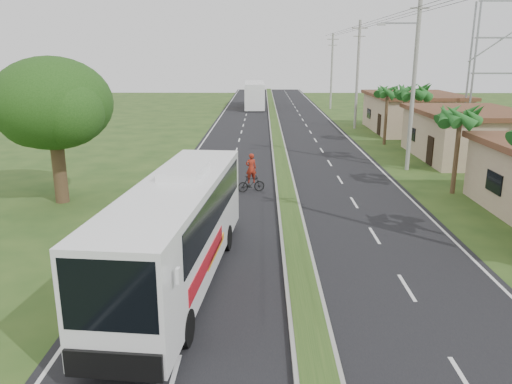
{
  "coord_description": "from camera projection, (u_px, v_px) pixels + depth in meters",
  "views": [
    {
      "loc": [
        -1.36,
        -15.34,
        7.55
      ],
      "look_at": [
        -1.64,
        5.57,
        1.8
      ],
      "focal_mm": 35.0,
      "sensor_mm": 36.0,
      "label": 1
    }
  ],
  "objects": [
    {
      "name": "coach_bus_far",
      "position": [
        254.0,
        93.0,
        73.59
      ],
      "size": [
        3.07,
        12.75,
        3.7
      ],
      "rotation": [
        0.0,
        0.0,
        0.02
      ],
      "color": "white",
      "rests_on": "ground"
    },
    {
      "name": "median_strip",
      "position": [
        281.0,
        162.0,
        36.03
      ],
      "size": [
        1.2,
        160.0,
        0.18
      ],
      "color": "gray",
      "rests_on": "ground"
    },
    {
      "name": "road_asphalt",
      "position": [
        281.0,
        163.0,
        36.06
      ],
      "size": [
        14.0,
        160.0,
        0.02
      ],
      "primitive_type": "cube",
      "color": "black",
      "rests_on": "ground"
    },
    {
      "name": "palm_verge_b",
      "position": [
        460.0,
        116.0,
        27.07
      ],
      "size": [
        2.4,
        2.4,
        5.05
      ],
      "color": "#473321",
      "rests_on": "ground"
    },
    {
      "name": "coach_bus_main",
      "position": [
        178.0,
        224.0,
        16.64
      ],
      "size": [
        3.5,
        11.94,
        3.8
      ],
      "rotation": [
        0.0,
        0.0,
        -0.09
      ],
      "color": "white",
      "rests_on": "ground"
    },
    {
      "name": "lane_edge_left",
      "position": [
        189.0,
        163.0,
        36.14
      ],
      "size": [
        0.12,
        160.0,
        0.01
      ],
      "primitive_type": "cube",
      "color": "silver",
      "rests_on": "ground"
    },
    {
      "name": "motorcyclist",
      "position": [
        251.0,
        178.0,
        28.24
      ],
      "size": [
        1.64,
        0.86,
        2.25
      ],
      "rotation": [
        0.0,
        0.0,
        0.28
      ],
      "color": "black",
      "rests_on": "ground"
    },
    {
      "name": "ground",
      "position": [
        302.0,
        287.0,
        16.78
      ],
      "size": [
        180.0,
        180.0,
        0.0
      ],
      "primitive_type": "plane",
      "color": "#264519",
      "rests_on": "ground"
    },
    {
      "name": "shop_far",
      "position": [
        413.0,
        112.0,
        50.8
      ],
      "size": [
        8.6,
        11.6,
        3.82
      ],
      "color": "tan",
      "rests_on": "ground"
    },
    {
      "name": "shop_mid",
      "position": [
        467.0,
        134.0,
        37.32
      ],
      "size": [
        7.6,
        10.6,
        3.67
      ],
      "color": "tan",
      "rests_on": "ground"
    },
    {
      "name": "palm_verge_d",
      "position": [
        388.0,
        92.0,
        42.45
      ],
      "size": [
        2.4,
        2.4,
        5.25
      ],
      "color": "#473321",
      "rests_on": "ground"
    },
    {
      "name": "utility_pole_b",
      "position": [
        414.0,
        76.0,
        32.36
      ],
      "size": [
        3.2,
        0.28,
        12.0
      ],
      "color": "gray",
      "rests_on": "ground"
    },
    {
      "name": "utility_pole_c",
      "position": [
        357.0,
        74.0,
        51.8
      ],
      "size": [
        1.6,
        0.28,
        11.0
      ],
      "color": "gray",
      "rests_on": "ground"
    },
    {
      "name": "shade_tree",
      "position": [
        51.0,
        107.0,
        25.25
      ],
      "size": [
        6.3,
        6.0,
        7.54
      ],
      "color": "#473321",
      "rests_on": "ground"
    },
    {
      "name": "lane_edge_right",
      "position": [
        374.0,
        163.0,
        35.97
      ],
      "size": [
        0.12,
        160.0,
        0.01
      ],
      "primitive_type": "cube",
      "color": "silver",
      "rests_on": "ground"
    },
    {
      "name": "utility_pole_d",
      "position": [
        332.0,
        71.0,
        71.15
      ],
      "size": [
        1.6,
        0.28,
        10.5
      ],
      "color": "gray",
      "rests_on": "ground"
    },
    {
      "name": "palm_verge_c",
      "position": [
        413.0,
        92.0,
        33.63
      ],
      "size": [
        2.4,
        2.4,
        5.85
      ],
      "color": "#473321",
      "rests_on": "ground"
    }
  ]
}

